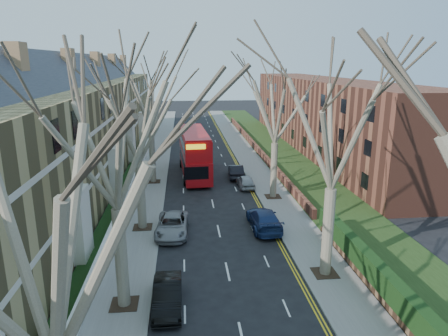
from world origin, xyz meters
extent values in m
cube|color=slate|center=(-6.00, 39.00, 0.06)|extent=(3.00, 102.00, 0.12)
cube|color=slate|center=(6.00, 39.00, 0.06)|extent=(3.00, 102.00, 0.12)
cube|color=olive|center=(-13.80, 31.00, 5.00)|extent=(9.00, 78.00, 10.00)
cube|color=#2B2D35|center=(-13.80, 31.00, 11.00)|extent=(4.67, 78.00, 4.67)
cube|color=beige|center=(-9.35, 31.00, 3.50)|extent=(0.12, 78.00, 0.35)
cube|color=beige|center=(-9.35, 31.00, 7.00)|extent=(0.12, 78.00, 0.35)
cube|color=brown|center=(17.50, 43.00, 5.00)|extent=(8.00, 54.00, 10.00)
cube|color=brown|center=(7.70, 43.00, 0.57)|extent=(0.35, 54.00, 0.90)
cube|color=brown|center=(7.70, 2.00, 0.42)|extent=(0.40, 24.00, 0.60)
cube|color=black|center=(7.70, 2.00, 1.32)|extent=(0.70, 24.00, 1.20)
cube|color=white|center=(-7.65, 31.00, 0.62)|extent=(0.30, 78.00, 1.00)
cube|color=#1D3112|center=(10.50, 39.00, 0.15)|extent=(6.00, 102.00, 0.06)
cylinder|color=#6F624F|center=(-5.70, 6.00, 2.75)|extent=(0.64, 0.64, 5.25)
cube|color=#2D2116|center=(-5.70, 6.00, 0.14)|extent=(1.40, 1.40, 0.05)
cylinder|color=#6F624F|center=(-5.70, 16.00, 2.66)|extent=(0.64, 0.64, 5.07)
cube|color=#2D2116|center=(-5.70, 16.00, 0.14)|extent=(1.40, 1.40, 0.05)
cylinder|color=#6F624F|center=(-5.70, 28.00, 2.75)|extent=(0.60, 0.60, 5.25)
cube|color=#2D2116|center=(-5.70, 28.00, 0.14)|extent=(1.40, 1.40, 0.05)
cylinder|color=#6F624F|center=(5.70, 8.00, 2.75)|extent=(0.64, 0.64, 5.25)
cube|color=#2D2116|center=(5.70, 8.00, 0.14)|extent=(1.40, 1.40, 0.05)
cylinder|color=#6F624F|center=(5.70, 22.00, 2.66)|extent=(0.60, 0.60, 5.07)
cube|color=#2D2116|center=(5.70, 22.00, 0.14)|extent=(1.40, 1.40, 0.05)
cube|color=#A70B10|center=(-1.30, 30.52, 1.52)|extent=(3.31, 11.82, 2.34)
cube|color=#A70B10|center=(-1.30, 30.52, 3.75)|extent=(3.27, 11.24, 2.13)
cube|color=black|center=(-1.30, 30.52, 2.00)|extent=(3.28, 10.89, 0.96)
cube|color=black|center=(-1.30, 30.52, 3.86)|extent=(3.26, 10.66, 0.96)
imported|color=black|center=(-3.47, 5.71, 0.68)|extent=(1.45, 4.12, 1.36)
imported|color=gray|center=(-3.43, 14.85, 0.69)|extent=(2.55, 5.05, 1.37)
imported|color=navy|center=(3.46, 15.17, 0.75)|extent=(2.15, 5.19, 1.50)
imported|color=#9A9EA3|center=(3.65, 25.46, 0.64)|extent=(1.61, 3.78, 1.27)
imported|color=black|center=(3.15, 29.08, 0.71)|extent=(1.76, 4.41, 1.43)
camera|label=1|loc=(-2.42, -12.54, 12.23)|focal=32.00mm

